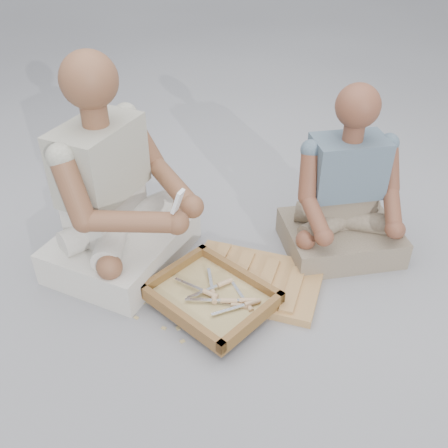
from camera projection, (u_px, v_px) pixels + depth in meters
The scene contains 24 objects.
ground at pixel (213, 297), 2.22m from camera, with size 60.00×60.00×0.00m, color #949499.
carved_panel at pixel (254, 280), 2.28m from camera, with size 0.59×0.40×0.04m, color #AD7C43.
tool_tray at pixel (211, 296), 2.14m from camera, with size 0.58×0.51×0.06m.
chisel_0 at pixel (242, 300), 2.10m from camera, with size 0.20×0.12×0.02m.
chisel_1 at pixel (248, 304), 2.08m from camera, with size 0.15×0.18×0.02m.
chisel_2 at pixel (213, 293), 2.13m from camera, with size 0.14×0.19×0.02m.
chisel_3 at pixel (224, 300), 2.09m from camera, with size 0.21×0.11×0.02m.
chisel_4 at pixel (246, 302), 2.10m from camera, with size 0.18×0.15×0.02m.
chisel_5 at pixel (234, 305), 2.09m from camera, with size 0.22×0.07×0.02m.
chisel_6 at pixel (220, 284), 2.17m from camera, with size 0.13×0.20×0.02m.
chisel_7 at pixel (206, 292), 2.13m from camera, with size 0.22×0.03×0.02m.
wood_chip_0 at pixel (248, 299), 2.21m from camera, with size 0.02×0.01×0.00m, color tan.
wood_chip_1 at pixel (182, 341), 2.01m from camera, with size 0.02×0.01×0.00m, color tan.
wood_chip_2 at pixel (136, 318), 2.12m from camera, with size 0.02×0.01×0.00m, color tan.
wood_chip_3 at pixel (235, 295), 2.23m from camera, with size 0.02×0.01×0.00m, color tan.
wood_chip_4 at pixel (148, 301), 2.20m from camera, with size 0.02×0.01×0.00m, color tan.
wood_chip_5 at pixel (170, 287), 2.27m from camera, with size 0.02×0.01×0.00m, color tan.
wood_chip_6 at pixel (164, 328), 2.07m from camera, with size 0.02×0.01×0.00m, color tan.
wood_chip_7 at pixel (221, 260), 2.43m from camera, with size 0.02×0.01×0.00m, color tan.
wood_chip_8 at pixel (143, 302), 2.19m from camera, with size 0.02×0.01×0.00m, color tan.
wood_chip_9 at pixel (178, 328), 2.07m from camera, with size 0.02×0.01×0.00m, color tan.
craftsman at pixel (115, 200), 2.25m from camera, with size 0.68×0.67×1.00m.
companion at pixel (345, 200), 2.36m from camera, with size 0.68×0.67×0.84m.
mobile_phone at pixel (178, 201), 1.99m from camera, with size 0.06×0.05×0.11m.
Camera 1 is at (0.80, -1.41, 1.55)m, focal length 40.00 mm.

